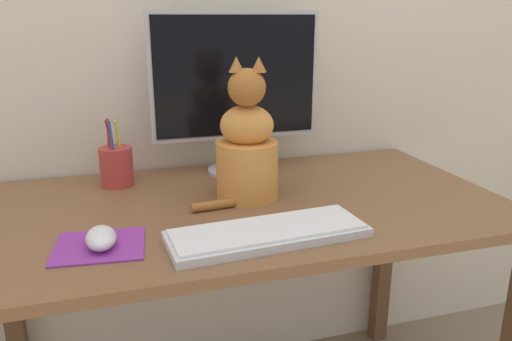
{
  "coord_description": "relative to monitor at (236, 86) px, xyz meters",
  "views": [
    {
      "loc": [
        -0.3,
        -1.11,
        1.17
      ],
      "look_at": [
        0.01,
        -0.09,
        0.83
      ],
      "focal_mm": 35.0,
      "sensor_mm": 36.0,
      "label": 1
    }
  ],
  "objects": [
    {
      "name": "mousepad_left",
      "position": [
        -0.39,
        -0.4,
        -0.25
      ],
      "size": [
        0.19,
        0.17,
        0.0
      ],
      "rotation": [
        0.0,
        0.0,
        -0.1
      ],
      "color": "purple",
      "rests_on": "desk"
    },
    {
      "name": "pen_cup",
      "position": [
        -0.34,
        -0.02,
        -0.2
      ],
      "size": [
        0.09,
        0.09,
        0.18
      ],
      "color": "#B23833",
      "rests_on": "desk"
    },
    {
      "name": "cat",
      "position": [
        -0.03,
        -0.22,
        -0.12
      ],
      "size": [
        0.25,
        0.19,
        0.35
      ],
      "rotation": [
        0.0,
        0.0,
        -0.26
      ],
      "color": "#D6893D",
      "rests_on": "desk"
    },
    {
      "name": "monitor",
      "position": [
        0.0,
        0.0,
        0.0
      ],
      "size": [
        0.48,
        0.17,
        0.46
      ],
      "color": "#B2B2B7",
      "rests_on": "desk"
    },
    {
      "name": "desk",
      "position": [
        -0.06,
        -0.25,
        -0.35
      ],
      "size": [
        1.3,
        0.69,
        0.72
      ],
      "color": "brown",
      "rests_on": "ground_plane"
    },
    {
      "name": "computer_mouse_left",
      "position": [
        -0.39,
        -0.41,
        -0.23
      ],
      "size": [
        0.06,
        0.1,
        0.04
      ],
      "color": "white",
      "rests_on": "mousepad_left"
    },
    {
      "name": "keyboard",
      "position": [
        -0.06,
        -0.46,
        -0.24
      ],
      "size": [
        0.42,
        0.17,
        0.02
      ],
      "rotation": [
        0.0,
        0.0,
        0.07
      ],
      "color": "silver",
      "rests_on": "desk"
    }
  ]
}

